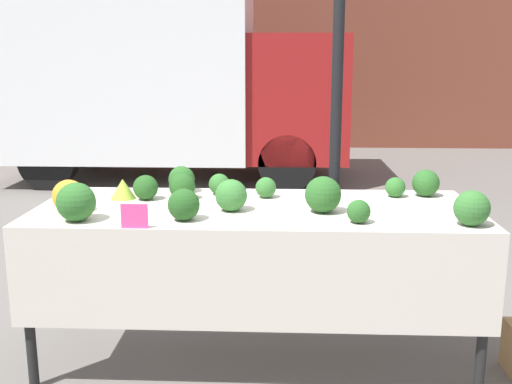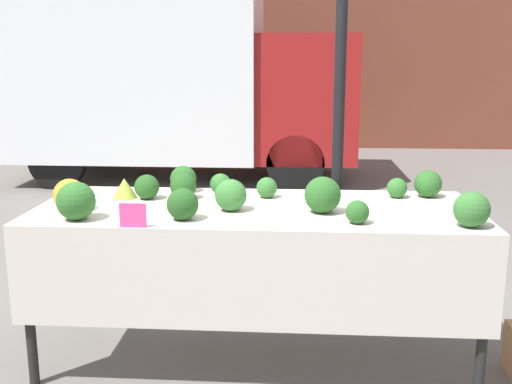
# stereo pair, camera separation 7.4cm
# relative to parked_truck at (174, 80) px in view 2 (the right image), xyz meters

# --- Properties ---
(ground_plane) EXTENTS (40.00, 40.00, 0.00)m
(ground_plane) POSITION_rel_parked_truck_xyz_m (1.47, -5.09, -1.34)
(ground_plane) COLOR slate
(tent_pole) EXTENTS (0.07, 0.07, 2.22)m
(tent_pole) POSITION_rel_parked_truck_xyz_m (1.93, -4.47, -0.23)
(tent_pole) COLOR black
(tent_pole) RESTS_ON ground_plane
(parked_truck) EXTENTS (4.51, 2.01, 2.54)m
(parked_truck) POSITION_rel_parked_truck_xyz_m (0.00, 0.00, 0.00)
(parked_truck) COLOR white
(parked_truck) RESTS_ON ground_plane
(market_table) EXTENTS (2.31, 0.90, 0.85)m
(market_table) POSITION_rel_parked_truck_xyz_m (1.47, -5.16, -0.59)
(market_table) COLOR beige
(market_table) RESTS_ON ground_plane
(orange_cauliflower) EXTENTS (0.17, 0.17, 0.17)m
(orange_cauliflower) POSITION_rel_parked_truck_xyz_m (0.52, -5.24, -0.41)
(orange_cauliflower) COLOR orange
(orange_cauliflower) RESTS_ON market_table
(romanesco_head) EXTENTS (0.14, 0.14, 0.11)m
(romanesco_head) POSITION_rel_parked_truck_xyz_m (0.72, -4.93, -0.44)
(romanesco_head) COLOR #93B238
(romanesco_head) RESTS_ON market_table
(broccoli_head_0) EXTENTS (0.15, 0.15, 0.15)m
(broccoli_head_0) POSITION_rel_parked_truck_xyz_m (1.05, -4.93, -0.42)
(broccoli_head_0) COLOR #23511E
(broccoli_head_0) RESTS_ON market_table
(broccoli_head_1) EXTENTS (0.11, 0.11, 0.11)m
(broccoli_head_1) POSITION_rel_parked_truck_xyz_m (2.24, -4.82, -0.44)
(broccoli_head_1) COLOR #2D6628
(broccoli_head_1) RESTS_ON market_table
(broccoli_head_2) EXTENTS (0.19, 0.19, 0.19)m
(broccoli_head_2) POSITION_rel_parked_truck_xyz_m (1.81, -5.19, -0.40)
(broccoli_head_2) COLOR #285B23
(broccoli_head_2) RESTS_ON market_table
(broccoli_head_3) EXTENTS (0.12, 0.12, 0.12)m
(broccoli_head_3) POSITION_rel_parked_truck_xyz_m (1.51, -4.87, -0.43)
(broccoli_head_3) COLOR #336B2D
(broccoli_head_3) RESTS_ON market_table
(broccoli_head_4) EXTENTS (0.17, 0.17, 0.17)m
(broccoli_head_4) POSITION_rel_parked_truck_xyz_m (2.49, -5.41, -0.41)
(broccoli_head_4) COLOR #336B2D
(broccoli_head_4) RESTS_ON market_table
(broccoli_head_5) EXTENTS (0.11, 0.11, 0.11)m
(broccoli_head_5) POSITION_rel_parked_truck_xyz_m (1.97, -5.39, -0.44)
(broccoli_head_5) COLOR #285B23
(broccoli_head_5) RESTS_ON market_table
(broccoli_head_6) EXTENTS (0.15, 0.15, 0.15)m
(broccoli_head_6) POSITION_rel_parked_truck_xyz_m (1.02, -4.75, -0.41)
(broccoli_head_6) COLOR #285B23
(broccoli_head_6) RESTS_ON market_table
(broccoli_head_7) EXTENTS (0.12, 0.12, 0.12)m
(broccoli_head_7) POSITION_rel_parked_truck_xyz_m (1.24, -4.80, -0.43)
(broccoli_head_7) COLOR #336B2D
(broccoli_head_7) RESTS_ON market_table
(broccoli_head_8) EXTENTS (0.16, 0.16, 0.16)m
(broccoli_head_8) POSITION_rel_parked_truck_xyz_m (1.13, -5.38, -0.41)
(broccoli_head_8) COLOR #23511E
(broccoli_head_8) RESTS_ON market_table
(broccoli_head_9) EXTENTS (0.19, 0.19, 0.19)m
(broccoli_head_9) POSITION_rel_parked_truck_xyz_m (0.62, -5.41, -0.40)
(broccoli_head_9) COLOR #2D6628
(broccoli_head_9) RESTS_ON market_table
(broccoli_head_10) EXTENTS (0.14, 0.14, 0.14)m
(broccoli_head_10) POSITION_rel_parked_truck_xyz_m (0.85, -4.95, -0.42)
(broccoli_head_10) COLOR #23511E
(broccoli_head_10) RESTS_ON market_table
(broccoli_head_11) EXTENTS (0.16, 0.16, 0.16)m
(broccoli_head_11) POSITION_rel_parked_truck_xyz_m (1.34, -5.18, -0.41)
(broccoli_head_11) COLOR #387533
(broccoli_head_11) RESTS_ON market_table
(broccoli_head_12) EXTENTS (0.15, 0.15, 0.15)m
(broccoli_head_12) POSITION_rel_parked_truck_xyz_m (2.42, -4.80, -0.42)
(broccoli_head_12) COLOR #285B23
(broccoli_head_12) RESTS_ON market_table
(price_sign) EXTENTS (0.13, 0.01, 0.12)m
(price_sign) POSITION_rel_parked_truck_xyz_m (0.93, -5.53, -0.43)
(price_sign) COLOR #EF4793
(price_sign) RESTS_ON market_table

